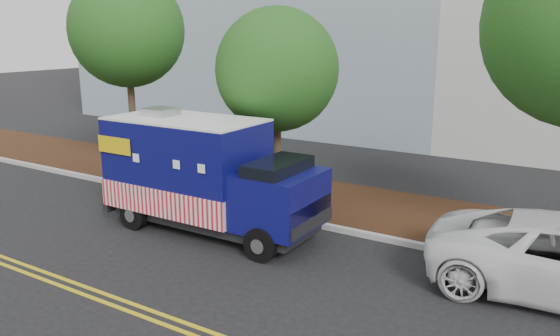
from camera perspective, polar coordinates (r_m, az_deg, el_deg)
The scene contains 9 objects.
ground at distance 15.23m, azimuth -5.43°, elevation -6.32°, with size 120.00×120.00×0.00m, color black.
curb at distance 16.27m, azimuth -2.45°, elevation -4.63°, with size 120.00×0.18×0.15m, color #9E9E99.
mulch_strip at distance 17.96m, azimuth 1.33°, elevation -2.80°, with size 120.00×4.00×0.15m, color black.
centerline_near at distance 12.29m, azimuth -18.36°, elevation -12.18°, with size 120.00×0.10×0.01m, color gold.
centerline_far at distance 12.15m, azimuth -19.28°, elevation -12.58°, with size 120.00×0.10×0.01m, color gold.
tree_a at distance 21.12m, azimuth -15.71°, elevation 13.70°, with size 4.16×4.16×7.42m.
tree_b at distance 16.63m, azimuth -0.33°, elevation 10.20°, with size 3.73×3.73×6.04m.
sign_post at distance 18.43m, azimuth -10.65°, elevation 1.02°, with size 0.06×0.06×2.40m, color #473828.
food_truck at distance 14.87m, azimuth -8.06°, elevation -0.96°, with size 6.18×2.42×3.24m.
Camera 1 is at (8.72, -11.30, 5.31)m, focal length 35.00 mm.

